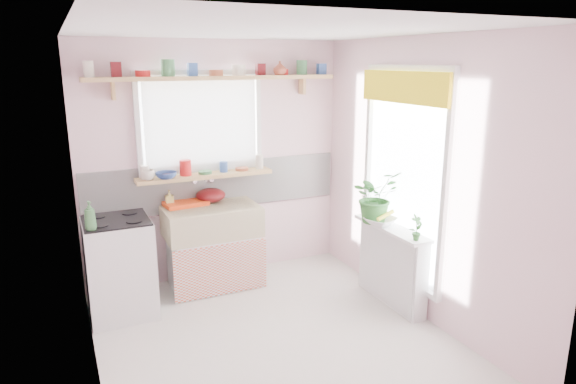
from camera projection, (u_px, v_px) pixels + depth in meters
name	position (u px, v px, depth m)	size (l,w,h in m)	color
room	(303.00, 157.00, 4.99)	(3.20, 3.20, 3.20)	silver
sink_unit	(213.00, 246.00, 5.28)	(0.95, 0.65, 1.11)	white
cooker	(120.00, 267.00, 4.68)	(0.58, 0.58, 0.93)	white
radiator_ledge	(392.00, 264.00, 4.91)	(0.22, 0.95, 0.78)	white
windowsill	(205.00, 176.00, 5.27)	(1.40, 0.22, 0.04)	tan
pine_shelf	(216.00, 78.00, 5.08)	(2.52, 0.24, 0.04)	tan
shelf_crockery	(216.00, 70.00, 5.06)	(2.47, 0.11, 0.12)	silver
sill_crockery	(203.00, 169.00, 5.24)	(1.35, 0.11, 0.12)	silver
dish_tray	(185.00, 203.00, 5.26)	(0.42, 0.32, 0.04)	#F74716
colander	(211.00, 195.00, 5.37)	(0.31, 0.31, 0.14)	#5E1013
jade_plant	(375.00, 196.00, 4.89)	(0.45, 0.39, 0.51)	#2C6829
fruit_bowl	(380.00, 221.00, 4.86)	(0.29, 0.29, 0.07)	white
herb_pot	(417.00, 228.00, 4.41)	(0.12, 0.08, 0.24)	#316F2C
soap_bottle_sink	(169.00, 198.00, 5.19)	(0.08, 0.08, 0.17)	#CBB85A
sill_cup	(148.00, 175.00, 4.97)	(0.13, 0.13, 0.10)	silver
sill_bowl	(166.00, 175.00, 5.04)	(0.21, 0.21, 0.06)	#2C4992
shelf_vase	(280.00, 68.00, 5.27)	(0.14, 0.14, 0.14)	#98442E
cooker_bottle	(90.00, 216.00, 4.25)	(0.10, 0.10, 0.25)	#3B7640
fruit	(381.00, 215.00, 4.85)	(0.20, 0.14, 0.10)	orange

